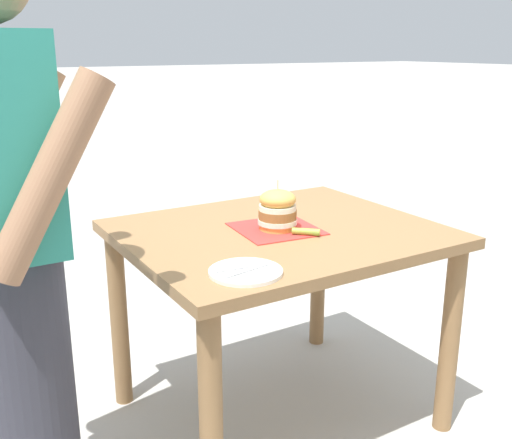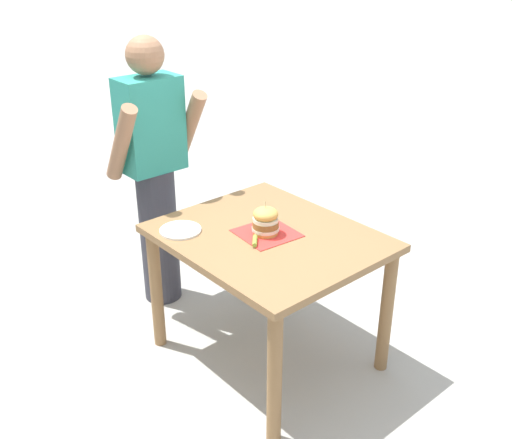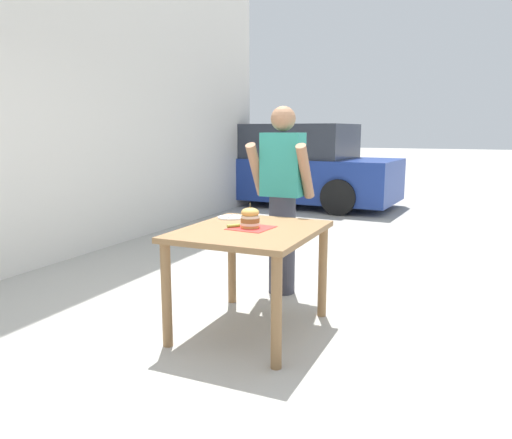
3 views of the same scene
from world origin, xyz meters
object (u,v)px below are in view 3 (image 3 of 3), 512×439
at_px(diner_across_table, 282,198).
at_px(side_plate_with_forks, 231,217).
at_px(sandwich, 250,218).
at_px(pickle_spear, 233,226).
at_px(patio_table, 250,245).
at_px(parked_car_near_curb, 292,169).

bearing_deg(diner_across_table, side_plate_with_forks, -110.38).
height_order(sandwich, pickle_spear, sandwich).
bearing_deg(diner_across_table, sandwich, -83.75).
height_order(patio_table, sandwich, sandwich).
bearing_deg(pickle_spear, sandwich, 22.24).
relative_size(sandwich, parked_car_near_curb, 0.04).
distance_m(patio_table, side_plate_with_forks, 0.48).
height_order(sandwich, parked_car_near_curb, parked_car_near_curb).
bearing_deg(diner_across_table, pickle_spear, -90.84).
bearing_deg(pickle_spear, parked_car_near_curb, 106.26).
xyz_separation_m(pickle_spear, parked_car_near_curb, (-1.82, 6.25, -0.07)).
xyz_separation_m(patio_table, side_plate_with_forks, (-0.33, 0.33, 0.13)).
distance_m(pickle_spear, diner_across_table, 0.95).
relative_size(sandwich, diner_across_table, 0.11).
bearing_deg(sandwich, patio_table, -58.86).
bearing_deg(pickle_spear, patio_table, 14.66).
bearing_deg(sandwich, pickle_spear, -157.76).
bearing_deg(sandwich, parked_car_near_curb, 107.32).
distance_m(side_plate_with_forks, diner_across_table, 0.63).
bearing_deg(parked_car_near_curb, side_plate_with_forks, -74.63).
distance_m(pickle_spear, parked_car_near_curb, 6.52).
bearing_deg(patio_table, side_plate_with_forks, 134.43).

